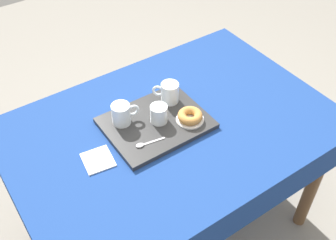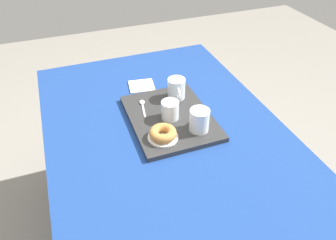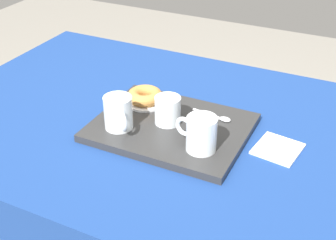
{
  "view_description": "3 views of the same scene",
  "coord_description": "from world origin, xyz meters",
  "px_view_note": "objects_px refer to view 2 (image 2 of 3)",
  "views": [
    {
      "loc": [
        -0.72,
        -1.03,
        2.0
      ],
      "look_at": [
        -0.02,
        -0.0,
        0.81
      ],
      "focal_mm": 43.78,
      "sensor_mm": 36.0,
      "label": 1
    },
    {
      "loc": [
        0.96,
        -0.34,
        1.62
      ],
      "look_at": [
        -0.02,
        0.02,
        0.8
      ],
      "focal_mm": 34.4,
      "sensor_mm": 36.0,
      "label": 2
    },
    {
      "loc": [
        -0.53,
        1.03,
        1.48
      ],
      "look_at": [
        -0.05,
        0.04,
        0.8
      ],
      "focal_mm": 48.98,
      "sensor_mm": 36.0,
      "label": 3
    }
  ],
  "objects_px": {
    "tea_mug_right": "(199,120)",
    "paper_napkin": "(141,86)",
    "tea_mug_left": "(176,89)",
    "water_glass_near": "(170,111)",
    "sugar_donut_left": "(163,133)",
    "teaspoon_near": "(142,104)",
    "dining_table": "(166,147)",
    "serving_tray": "(170,118)",
    "donut_plate_left": "(163,137)"
  },
  "relations": [
    {
      "from": "water_glass_near",
      "to": "tea_mug_right",
      "type": "bearing_deg",
      "value": 36.86
    },
    {
      "from": "water_glass_near",
      "to": "paper_napkin",
      "type": "relative_size",
      "value": 0.66
    },
    {
      "from": "water_glass_near",
      "to": "serving_tray",
      "type": "bearing_deg",
      "value": 158.06
    },
    {
      "from": "sugar_donut_left",
      "to": "paper_napkin",
      "type": "height_order",
      "value": "sugar_donut_left"
    },
    {
      "from": "tea_mug_right",
      "to": "paper_napkin",
      "type": "xyz_separation_m",
      "value": [
        -0.42,
        -0.12,
        -0.06
      ]
    },
    {
      "from": "serving_tray",
      "to": "water_glass_near",
      "type": "distance_m",
      "value": 0.05
    },
    {
      "from": "teaspoon_near",
      "to": "serving_tray",
      "type": "bearing_deg",
      "value": -133.36
    },
    {
      "from": "serving_tray",
      "to": "sugar_donut_left",
      "type": "distance_m",
      "value": 0.15
    },
    {
      "from": "tea_mug_left",
      "to": "tea_mug_right",
      "type": "height_order",
      "value": "same"
    },
    {
      "from": "tea_mug_right",
      "to": "teaspoon_near",
      "type": "distance_m",
      "value": 0.29
    },
    {
      "from": "serving_tray",
      "to": "tea_mug_left",
      "type": "distance_m",
      "value": 0.15
    },
    {
      "from": "tea_mug_right",
      "to": "sugar_donut_left",
      "type": "xyz_separation_m",
      "value": [
        0.0,
        -0.15,
        -0.02
      ]
    },
    {
      "from": "tea_mug_right",
      "to": "paper_napkin",
      "type": "bearing_deg",
      "value": -163.87
    },
    {
      "from": "serving_tray",
      "to": "water_glass_near",
      "type": "height_order",
      "value": "water_glass_near"
    },
    {
      "from": "dining_table",
      "to": "donut_plate_left",
      "type": "height_order",
      "value": "donut_plate_left"
    },
    {
      "from": "water_glass_near",
      "to": "sugar_donut_left",
      "type": "height_order",
      "value": "water_glass_near"
    },
    {
      "from": "tea_mug_right",
      "to": "donut_plate_left",
      "type": "distance_m",
      "value": 0.16
    },
    {
      "from": "tea_mug_left",
      "to": "sugar_donut_left",
      "type": "xyz_separation_m",
      "value": [
        0.24,
        -0.15,
        -0.02
      ]
    },
    {
      "from": "tea_mug_left",
      "to": "donut_plate_left",
      "type": "xyz_separation_m",
      "value": [
        0.24,
        -0.15,
        -0.04
      ]
    },
    {
      "from": "donut_plate_left",
      "to": "teaspoon_near",
      "type": "height_order",
      "value": "teaspoon_near"
    },
    {
      "from": "teaspoon_near",
      "to": "tea_mug_right",
      "type": "bearing_deg",
      "value": -135.71
    },
    {
      "from": "tea_mug_left",
      "to": "dining_table",
      "type": "bearing_deg",
      "value": -32.99
    },
    {
      "from": "sugar_donut_left",
      "to": "teaspoon_near",
      "type": "xyz_separation_m",
      "value": [
        -0.24,
        -0.01,
        -0.02
      ]
    },
    {
      "from": "tea_mug_left",
      "to": "donut_plate_left",
      "type": "height_order",
      "value": "tea_mug_left"
    },
    {
      "from": "tea_mug_left",
      "to": "teaspoon_near",
      "type": "height_order",
      "value": "tea_mug_left"
    },
    {
      "from": "teaspoon_near",
      "to": "water_glass_near",
      "type": "bearing_deg",
      "value": -137.8
    },
    {
      "from": "tea_mug_left",
      "to": "paper_napkin",
      "type": "xyz_separation_m",
      "value": [
        -0.18,
        -0.12,
        -0.06
      ]
    },
    {
      "from": "dining_table",
      "to": "donut_plate_left",
      "type": "xyz_separation_m",
      "value": [
        0.07,
        -0.04,
        0.12
      ]
    },
    {
      "from": "tea_mug_right",
      "to": "water_glass_near",
      "type": "height_order",
      "value": "tea_mug_right"
    },
    {
      "from": "tea_mug_right",
      "to": "teaspoon_near",
      "type": "height_order",
      "value": "tea_mug_right"
    },
    {
      "from": "dining_table",
      "to": "tea_mug_right",
      "type": "distance_m",
      "value": 0.21
    },
    {
      "from": "dining_table",
      "to": "teaspoon_near",
      "type": "height_order",
      "value": "teaspoon_near"
    },
    {
      "from": "water_glass_near",
      "to": "sugar_donut_left",
      "type": "distance_m",
      "value": 0.13
    },
    {
      "from": "dining_table",
      "to": "serving_tray",
      "type": "bearing_deg",
      "value": 145.09
    },
    {
      "from": "serving_tray",
      "to": "tea_mug_right",
      "type": "distance_m",
      "value": 0.16
    },
    {
      "from": "tea_mug_left",
      "to": "teaspoon_near",
      "type": "bearing_deg",
      "value": -88.83
    },
    {
      "from": "dining_table",
      "to": "serving_tray",
      "type": "distance_m",
      "value": 0.13
    },
    {
      "from": "dining_table",
      "to": "paper_napkin",
      "type": "distance_m",
      "value": 0.37
    },
    {
      "from": "donut_plate_left",
      "to": "teaspoon_near",
      "type": "bearing_deg",
      "value": -177.26
    },
    {
      "from": "tea_mug_left",
      "to": "sugar_donut_left",
      "type": "height_order",
      "value": "tea_mug_left"
    },
    {
      "from": "dining_table",
      "to": "paper_napkin",
      "type": "bearing_deg",
      "value": -179.25
    },
    {
      "from": "serving_tray",
      "to": "teaspoon_near",
      "type": "height_order",
      "value": "teaspoon_near"
    },
    {
      "from": "tea_mug_right",
      "to": "water_glass_near",
      "type": "bearing_deg",
      "value": -143.14
    },
    {
      "from": "tea_mug_right",
      "to": "donut_plate_left",
      "type": "height_order",
      "value": "tea_mug_right"
    },
    {
      "from": "tea_mug_left",
      "to": "paper_napkin",
      "type": "bearing_deg",
      "value": -146.09
    },
    {
      "from": "dining_table",
      "to": "water_glass_near",
      "type": "distance_m",
      "value": 0.16
    },
    {
      "from": "water_glass_near",
      "to": "teaspoon_near",
      "type": "distance_m",
      "value": 0.16
    },
    {
      "from": "serving_tray",
      "to": "tea_mug_left",
      "type": "height_order",
      "value": "tea_mug_left"
    },
    {
      "from": "donut_plate_left",
      "to": "paper_napkin",
      "type": "distance_m",
      "value": 0.42
    },
    {
      "from": "water_glass_near",
      "to": "paper_napkin",
      "type": "bearing_deg",
      "value": -172.83
    }
  ]
}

